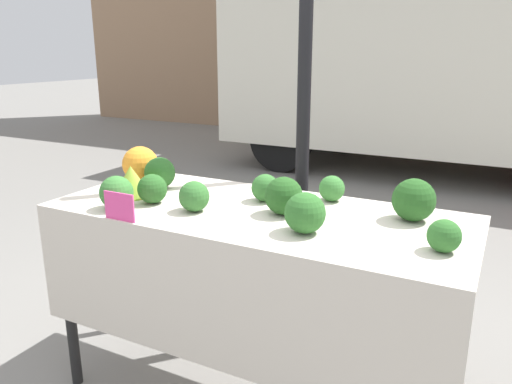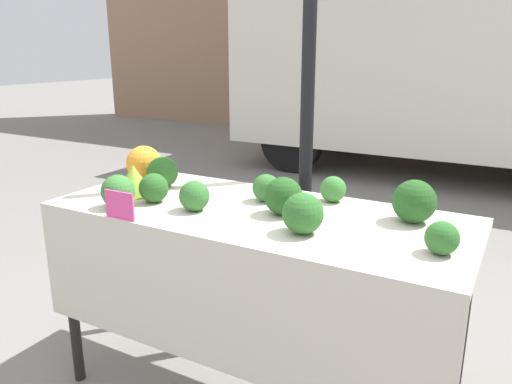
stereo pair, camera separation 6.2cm
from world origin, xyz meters
The scene contains 16 objects.
tent_pole centered at (-0.05, 0.62, 1.38)m, with size 0.07×0.07×2.76m.
parked_truck centered at (-0.31, 5.00, 1.52)m, with size 4.93×2.05×2.85m.
market_table centered at (0.00, -0.07, 0.78)m, with size 1.76×0.74×0.92m.
orange_cauliflower centered at (-0.74, 0.15, 1.01)m, with size 0.18×0.18×0.18m.
romanesco_head centered at (-0.61, -0.07, 0.99)m, with size 0.18×0.18×0.14m.
broccoli_head_0 centered at (0.12, 0.01, 1.00)m, with size 0.16×0.16×0.16m.
broccoli_head_1 centered at (-0.53, -0.25, 0.99)m, with size 0.14×0.14×0.14m.
broccoli_head_2 centered at (-0.45, -0.12, 0.98)m, with size 0.13×0.13×0.13m.
broccoli_head_3 centered at (0.61, 0.17, 1.00)m, with size 0.17×0.17×0.17m.
broccoli_head_4 centered at (-0.58, 0.10, 0.99)m, with size 0.15×0.15×0.15m.
broccoli_head_5 centered at (0.28, -0.15, 0.99)m, with size 0.15×0.15×0.15m.
broccoli_head_6 centered at (-0.22, -0.13, 0.98)m, with size 0.13×0.13×0.13m.
broccoli_head_7 centered at (-0.02, 0.14, 0.98)m, with size 0.12×0.12×0.12m.
broccoli_head_8 centered at (0.24, 0.27, 0.97)m, with size 0.12×0.12×0.12m.
broccoli_head_9 centered at (0.76, -0.11, 0.97)m, with size 0.11×0.11×0.11m.
price_sign centered at (-0.42, -0.36, 0.97)m, with size 0.15×0.01×0.11m.
Camera 2 is at (0.97, -1.74, 1.57)m, focal length 35.00 mm.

